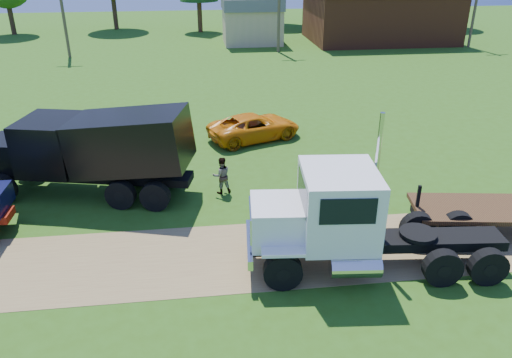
{
  "coord_description": "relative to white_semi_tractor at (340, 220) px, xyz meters",
  "views": [
    {
      "loc": [
        -2.44,
        -14.44,
        9.82
      ],
      "look_at": [
        -0.28,
        2.73,
        1.6
      ],
      "focal_mm": 35.0,
      "sensor_mm": 36.0,
      "label": 1
    }
  ],
  "objects": [
    {
      "name": "dirt_track",
      "position": [
        -1.99,
        0.96,
        -1.74
      ],
      "size": [
        120.0,
        4.2,
        0.01
      ],
      "primitive_type": "cube",
      "color": "brown",
      "rests_on": "ground"
    },
    {
      "name": "black_dump_truck",
      "position": [
        -8.7,
        6.41,
        0.35
      ],
      "size": [
        9.02,
        4.53,
        3.83
      ],
      "rotation": [
        0.0,
        0.0,
        -0.23
      ],
      "color": "black",
      "rests_on": "ground"
    },
    {
      "name": "ground",
      "position": [
        -1.99,
        0.96,
        -1.75
      ],
      "size": [
        140.0,
        140.0,
        0.0
      ],
      "primitive_type": "plane",
      "color": "#2C5312",
      "rests_on": "ground"
    },
    {
      "name": "orange_pickup",
      "position": [
        -1.29,
        12.17,
        -1.04
      ],
      "size": [
        5.59,
        4.02,
        1.41
      ],
      "primitive_type": "imported",
      "rotation": [
        0.0,
        0.0,
        1.94
      ],
      "color": "orange",
      "rests_on": "ground"
    },
    {
      "name": "white_semi_tractor",
      "position": [
        0.0,
        0.0,
        0.0
      ],
      "size": [
        8.62,
        3.49,
        5.12
      ],
      "rotation": [
        0.0,
        0.0,
        -0.09
      ],
      "color": "black",
      "rests_on": "ground"
    },
    {
      "name": "tan_shed",
      "position": [
        2.01,
        40.96,
        0.67
      ],
      "size": [
        6.2,
        5.4,
        4.7
      ],
      "color": "tan",
      "rests_on": "ground"
    },
    {
      "name": "utility_poles",
      "position": [
        4.01,
        35.96,
        2.96
      ],
      "size": [
        42.2,
        0.28,
        9.0
      ],
      "color": "brown",
      "rests_on": "ground"
    },
    {
      "name": "spectator_b",
      "position": [
        -3.49,
        5.86,
        -0.93
      ],
      "size": [
        0.9,
        0.76,
        1.64
      ],
      "primitive_type": "imported",
      "rotation": [
        0.0,
        0.0,
        3.34
      ],
      "color": "#999999",
      "rests_on": "ground"
    },
    {
      "name": "brick_building",
      "position": [
        16.01,
        40.96,
        0.91
      ],
      "size": [
        15.4,
        10.4,
        5.3
      ],
      "color": "brown",
      "rests_on": "ground"
    },
    {
      "name": "spectator_a",
      "position": [
        1.4,
        1.99,
        -0.94
      ],
      "size": [
        0.7,
        0.65,
        1.62
      ],
      "primitive_type": "imported",
      "rotation": [
        0.0,
        0.0,
        0.58
      ],
      "color": "#999999",
      "rests_on": "ground"
    }
  ]
}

